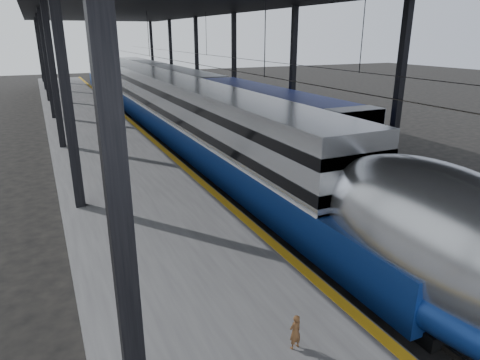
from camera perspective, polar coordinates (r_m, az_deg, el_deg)
ground at (r=14.85m, az=5.17°, el=-10.05°), size 160.00×160.00×0.00m
platform at (r=32.04m, az=-18.86°, el=5.83°), size 6.00×80.00×1.00m
yellow_strip at (r=32.33m, az=-14.01°, el=7.31°), size 0.30×80.00×0.01m
rails at (r=33.86m, az=-5.20°, el=6.69°), size 6.52×80.00×0.16m
canopy at (r=32.39m, az=-10.37°, el=22.02°), size 18.00×75.00×9.47m
tgv_train at (r=35.76m, az=-10.88°, el=10.27°), size 3.04×65.20×4.35m
second_train at (r=45.36m, az=-7.44°, el=12.04°), size 2.75×56.05×3.79m
child at (r=9.33m, az=7.36°, el=-19.44°), size 0.31×0.23×0.79m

